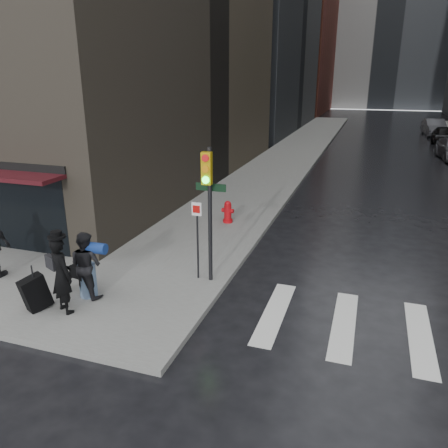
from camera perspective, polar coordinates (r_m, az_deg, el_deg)
The scene contains 10 objects.
ground at distance 11.00m, azimuth -13.00°, elevation -10.76°, with size 140.00×140.00×0.00m, color black.
sidewalk_left at distance 35.83m, azimuth 10.08°, elevation 10.05°, with size 4.00×50.00×0.15m, color slate.
bldg_left_far at distance 72.80m, azimuth 4.35°, elevation 24.77°, with size 22.00×20.00×26.00m, color #56221D.
bldg_distant at distance 86.71m, azimuth 20.92°, elevation 24.72°, with size 40.00×12.00×32.00m, color slate.
man_overcoat at distance 10.69m, azimuth -21.09°, elevation -6.56°, with size 1.35×0.88×2.01m.
man_jeans at distance 11.17m, azimuth -17.57°, elevation -5.06°, with size 1.18×0.77×1.67m.
traffic_light at distance 10.95m, azimuth -2.16°, elevation 3.43°, with size 0.89×0.41×3.55m.
fire_hydrant at distance 16.21m, azimuth 0.49°, elevation 1.49°, with size 0.46×0.36×0.83m.
parked_car_4 at distance 39.90m, azimuth 26.96°, elevation 10.21°, with size 1.81×4.50×1.53m, color black.
parked_car_5 at distance 46.30m, azimuth 25.76°, elevation 11.30°, with size 1.63×4.68×1.54m, color #393A3E.
Camera 1 is at (5.27, -8.05, 5.33)m, focal length 35.00 mm.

